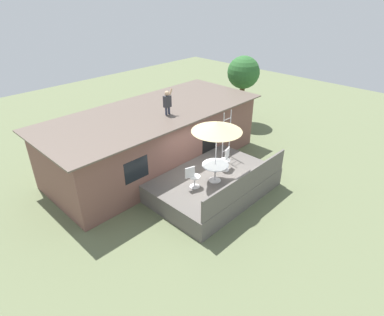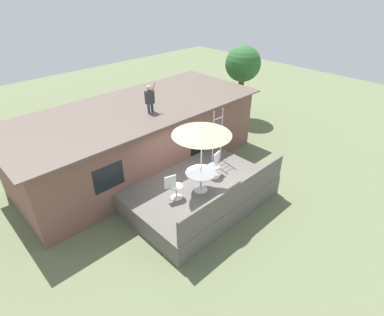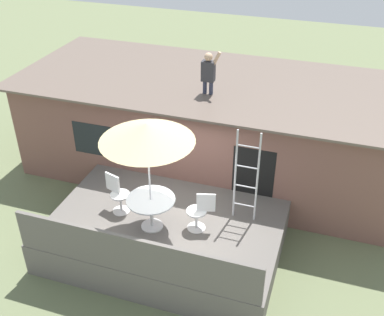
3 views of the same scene
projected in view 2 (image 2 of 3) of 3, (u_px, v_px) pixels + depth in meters
The scene contains 11 objects.
ground_plane at pixel (199, 202), 11.41m from camera, with size 40.00×40.00×0.00m, color #66704C.
house at pixel (139, 137), 12.93m from camera, with size 10.50×4.50×2.71m.
deck at pixel (199, 193), 11.20m from camera, with size 5.10×3.45×0.80m, color #605B56.
deck_railing at pixel (237, 195), 9.73m from camera, with size 5.00×0.08×0.90m, color #605B56.
patio_table at pixel (201, 176), 10.40m from camera, with size 1.04×1.04×0.74m.
patio_umbrella at pixel (202, 129), 9.49m from camera, with size 1.90×1.90×2.54m.
step_ladder at pixel (217, 137), 11.79m from camera, with size 0.52×0.04×2.20m.
person_figure at pixel (150, 97), 11.48m from camera, with size 0.47×0.20×1.11m.
patio_chair_left at pixel (174, 187), 10.09m from camera, with size 0.61×0.44×0.92m.
patio_chair_right at pixel (215, 165), 11.23m from camera, with size 0.61×0.44×0.92m.
backyard_tree at pixel (243, 65), 16.48m from camera, with size 1.91×1.91×4.07m.
Camera 2 is at (-6.37, -6.26, 7.28)m, focal length 28.82 mm.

